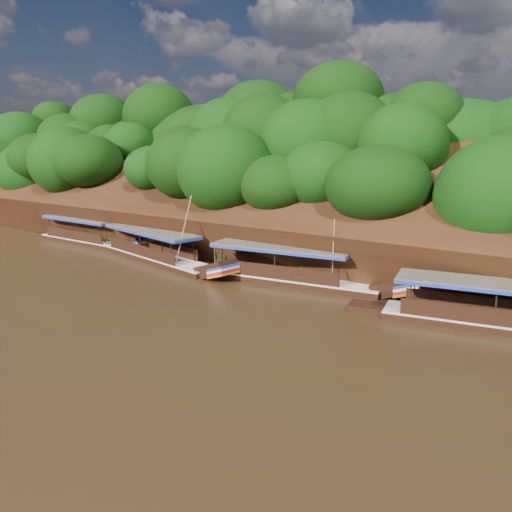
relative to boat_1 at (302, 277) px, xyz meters
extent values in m
plane|color=black|center=(-0.90, -8.61, -0.59)|extent=(160.00, 160.00, 0.00)
cube|color=black|center=(-0.90, 7.39, 2.91)|extent=(120.00, 16.12, 13.64)
cube|color=black|center=(-0.90, 17.39, -0.59)|extent=(120.00, 24.00, 12.00)
ellipsoid|color=#1A450B|center=(-36.90, 5.39, 2.61)|extent=(16.00, 8.00, 6.00)
ellipsoid|color=#1A450B|center=(-30.90, 13.39, 8.41)|extent=(20.00, 10.00, 8.00)
ellipsoid|color=#1A450B|center=(-6.90, 6.39, 2.91)|extent=(18.00, 8.00, 6.40)
ellipsoid|color=#1A450B|center=(-0.90, 14.39, 8.61)|extent=(24.00, 11.00, 8.40)
cube|color=black|center=(13.20, -1.11, -0.59)|extent=(13.01, 4.62, 0.90)
cube|color=silver|center=(13.20, -1.11, -0.15)|extent=(13.02, 4.69, 0.10)
cube|color=#4F4738|center=(12.41, -1.27, 1.83)|extent=(10.34, 4.41, 0.12)
cube|color=#1933A6|center=(12.41, -1.27, 1.71)|extent=(10.34, 4.41, 0.18)
cube|color=black|center=(-0.76, -0.12, -0.59)|extent=(12.84, 4.20, 0.95)
cube|color=silver|center=(-0.76, -0.12, -0.13)|extent=(12.85, 4.27, 0.11)
cube|color=black|center=(6.27, 0.96, 0.15)|extent=(3.22, 2.17, 1.78)
cube|color=#1933A6|center=(7.05, 1.08, 0.47)|extent=(1.81, 2.02, 0.65)
cube|color=red|center=(7.05, 1.08, 0.11)|extent=(1.81, 2.02, 0.65)
cube|color=#4F4738|center=(-1.54, -0.23, 1.95)|extent=(10.18, 4.13, 0.13)
cube|color=#1933A6|center=(-1.54, -0.23, 1.83)|extent=(10.18, 4.13, 0.19)
cylinder|color=tan|center=(2.46, -0.26, 2.15)|extent=(0.73, 1.35, 4.33)
cube|color=black|center=(-13.30, -0.76, -0.59)|extent=(13.83, 4.87, 0.93)
cube|color=silver|center=(-13.30, -0.76, -0.14)|extent=(13.85, 4.94, 0.10)
cube|color=black|center=(-5.77, -2.24, 0.14)|extent=(3.48, 2.29, 1.83)
cube|color=#1933A6|center=(-4.93, -2.41, 0.45)|extent=(1.99, 2.06, 0.68)
cube|color=red|center=(-4.93, -2.41, 0.10)|extent=(1.99, 2.06, 0.68)
cube|color=#4F4738|center=(-14.14, -0.59, 1.91)|extent=(10.99, 4.63, 0.12)
cube|color=#1933A6|center=(-14.14, -0.59, 1.78)|extent=(10.99, 4.63, 0.19)
cylinder|color=tan|center=(-9.28, -1.76, 2.59)|extent=(1.49, 0.50, 5.25)
cube|color=black|center=(-24.27, 0.55, -0.59)|extent=(11.79, 2.28, 0.91)
cube|color=silver|center=(-24.27, 0.55, -0.15)|extent=(11.79, 2.35, 0.10)
cube|color=black|center=(-17.64, 0.58, 0.13)|extent=(2.81, 1.69, 1.69)
cube|color=#1933A6|center=(-16.90, 0.58, 0.43)|extent=(1.46, 1.75, 0.61)
cube|color=red|center=(-16.90, 0.58, 0.08)|extent=(1.46, 1.75, 0.61)
cube|color=#4F4738|center=(-25.00, 0.55, 1.86)|extent=(9.23, 2.61, 0.12)
cube|color=#1933A6|center=(-25.00, 0.55, 1.74)|extent=(9.23, 2.61, 0.18)
cone|color=#325F17|center=(-27.94, 1.22, 0.22)|extent=(1.50, 1.50, 1.61)
cone|color=#325F17|center=(-20.66, 0.59, 0.30)|extent=(1.50, 1.50, 1.76)
cone|color=#325F17|center=(-14.41, 1.08, 0.43)|extent=(1.50, 1.50, 2.03)
cone|color=#325F17|center=(-7.69, 0.44, 0.21)|extent=(1.50, 1.50, 1.59)
cone|color=#325F17|center=(-1.08, 1.08, 0.27)|extent=(1.50, 1.50, 1.71)
cone|color=#325F17|center=(7.20, 1.30, 0.42)|extent=(1.50, 1.50, 2.01)
cone|color=#325F17|center=(12.15, 0.80, 0.17)|extent=(1.50, 1.50, 1.51)
camera|label=1|loc=(16.55, -28.84, 8.96)|focal=35.00mm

